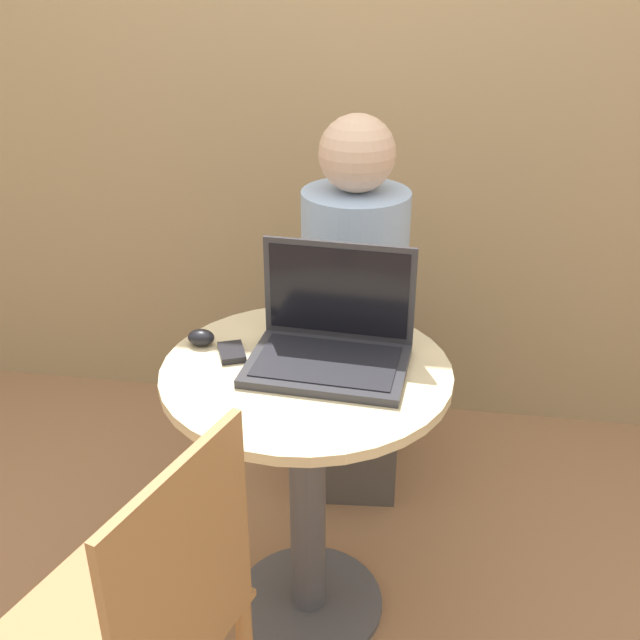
{
  "coord_description": "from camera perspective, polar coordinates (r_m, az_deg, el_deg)",
  "views": [
    {
      "loc": [
        0.26,
        -1.46,
        1.63
      ],
      "look_at": [
        0.02,
        0.05,
        0.85
      ],
      "focal_mm": 42.0,
      "sensor_mm": 36.0,
      "label": 1
    }
  ],
  "objects": [
    {
      "name": "round_table",
      "position": [
        1.85,
        -0.99,
        -9.95
      ],
      "size": [
        0.67,
        0.67,
        0.75
      ],
      "color": "#4C4C51",
      "rests_on": "ground_plane"
    },
    {
      "name": "chair_empty",
      "position": [
        1.55,
        -13.56,
        -22.33
      ],
      "size": [
        0.5,
        0.5,
        0.91
      ],
      "color": "#9E7042",
      "rests_on": "ground_plane"
    },
    {
      "name": "computer_mouse",
      "position": [
        1.83,
        -9.04,
        -1.32
      ],
      "size": [
        0.07,
        0.05,
        0.04
      ],
      "color": "black",
      "rests_on": "round_table"
    },
    {
      "name": "cell_phone",
      "position": [
        1.78,
        -6.75,
        -2.46
      ],
      "size": [
        0.09,
        0.1,
        0.02
      ],
      "color": "black",
      "rests_on": "round_table"
    },
    {
      "name": "ground_plane",
      "position": [
        2.2,
        -0.88,
        -20.83
      ],
      "size": [
        12.0,
        12.0,
        0.0
      ],
      "primitive_type": "plane",
      "color": "#9E704C"
    },
    {
      "name": "back_wall",
      "position": [
        2.56,
        3.17,
        19.41
      ],
      "size": [
        7.0,
        0.05,
        2.6
      ],
      "color": "tan",
      "rests_on": "ground_plane"
    },
    {
      "name": "laptop",
      "position": [
        1.73,
        0.85,
        -1.49
      ],
      "size": [
        0.38,
        0.28,
        0.26
      ],
      "color": "#2D2D33",
      "rests_on": "round_table"
    },
    {
      "name": "person_seated",
      "position": [
        2.33,
        2.54,
        -1.53
      ],
      "size": [
        0.33,
        0.49,
        1.23
      ],
      "color": "#4C4742",
      "rests_on": "ground_plane"
    }
  ]
}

